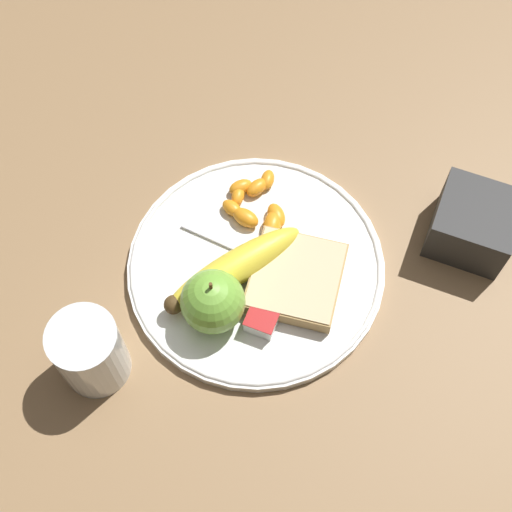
# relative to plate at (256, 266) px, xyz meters

# --- Properties ---
(ground_plane) EXTENTS (3.00, 3.00, 0.00)m
(ground_plane) POSITION_rel_plate_xyz_m (0.00, 0.00, -0.01)
(ground_plane) COLOR olive
(plate) EXTENTS (0.29, 0.29, 0.01)m
(plate) POSITION_rel_plate_xyz_m (0.00, 0.00, 0.00)
(plate) COLOR white
(plate) RESTS_ON ground_plane
(juice_glass) EXTENTS (0.07, 0.07, 0.09)m
(juice_glass) POSITION_rel_plate_xyz_m (-0.17, 0.11, 0.03)
(juice_glass) COLOR silver
(juice_glass) RESTS_ON ground_plane
(apple) EXTENTS (0.07, 0.07, 0.08)m
(apple) POSITION_rel_plate_xyz_m (-0.07, 0.02, 0.04)
(apple) COLOR #72B23D
(apple) RESTS_ON plate
(banana) EXTENTS (0.16, 0.13, 0.04)m
(banana) POSITION_rel_plate_xyz_m (-0.02, 0.02, 0.02)
(banana) COLOR yellow
(banana) RESTS_ON plate
(bread_slice) EXTENTS (0.11, 0.11, 0.02)m
(bread_slice) POSITION_rel_plate_xyz_m (-0.01, -0.05, 0.02)
(bread_slice) COLOR #AB8751
(bread_slice) RESTS_ON plate
(fork) EXTENTS (0.03, 0.17, 0.00)m
(fork) POSITION_rel_plate_xyz_m (0.01, -0.00, 0.01)
(fork) COLOR silver
(fork) RESTS_ON plate
(jam_packet) EXTENTS (0.04, 0.03, 0.02)m
(jam_packet) POSITION_rel_plate_xyz_m (-0.06, -0.03, 0.01)
(jam_packet) COLOR white
(jam_packet) RESTS_ON plate
(orange_segment_0) EXTENTS (0.02, 0.04, 0.02)m
(orange_segment_0) POSITION_rel_plate_xyz_m (0.04, -0.01, 0.01)
(orange_segment_0) COLOR orange
(orange_segment_0) RESTS_ON plate
(orange_segment_1) EXTENTS (0.03, 0.03, 0.02)m
(orange_segment_1) POSITION_rel_plate_xyz_m (0.08, 0.05, 0.01)
(orange_segment_1) COLOR orange
(orange_segment_1) RESTS_ON plate
(orange_segment_2) EXTENTS (0.03, 0.02, 0.01)m
(orange_segment_2) POSITION_rel_plate_xyz_m (0.07, 0.05, 0.01)
(orange_segment_2) COLOR orange
(orange_segment_2) RESTS_ON plate
(orange_segment_3) EXTENTS (0.03, 0.02, 0.01)m
(orange_segment_3) POSITION_rel_plate_xyz_m (0.11, 0.03, 0.01)
(orange_segment_3) COLOR orange
(orange_segment_3) RESTS_ON plate
(orange_segment_4) EXTENTS (0.04, 0.03, 0.02)m
(orange_segment_4) POSITION_rel_plate_xyz_m (0.06, -0.00, 0.01)
(orange_segment_4) COLOR orange
(orange_segment_4) RESTS_ON plate
(orange_segment_5) EXTENTS (0.03, 0.04, 0.02)m
(orange_segment_5) POSITION_rel_plate_xyz_m (0.05, 0.03, 0.01)
(orange_segment_5) COLOR orange
(orange_segment_5) RESTS_ON plate
(orange_segment_6) EXTENTS (0.02, 0.03, 0.02)m
(orange_segment_6) POSITION_rel_plate_xyz_m (0.05, 0.05, 0.01)
(orange_segment_6) COLOR orange
(orange_segment_6) RESTS_ON plate
(orange_segment_7) EXTENTS (0.03, 0.03, 0.02)m
(orange_segment_7) POSITION_rel_plate_xyz_m (0.09, 0.03, 0.01)
(orange_segment_7) COLOR orange
(orange_segment_7) RESTS_ON plate
(orange_segment_8) EXTENTS (0.04, 0.03, 0.02)m
(orange_segment_8) POSITION_rel_plate_xyz_m (0.05, 0.00, 0.01)
(orange_segment_8) COLOR orange
(orange_segment_8) RESTS_ON plate
(condiment_caddy) EXTENTS (0.09, 0.09, 0.06)m
(condiment_caddy) POSITION_rel_plate_xyz_m (0.13, -0.21, 0.02)
(condiment_caddy) COLOR #2D2D2D
(condiment_caddy) RESTS_ON ground_plane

